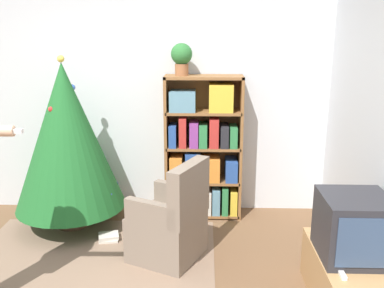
{
  "coord_description": "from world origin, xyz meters",
  "views": [
    {
      "loc": [
        0.73,
        -2.7,
        2.01
      ],
      "look_at": [
        0.61,
        0.87,
        1.05
      ],
      "focal_mm": 40.0,
      "sensor_mm": 36.0,
      "label": 1
    }
  ],
  "objects_px": {
    "television": "(354,227)",
    "potted_plant": "(182,57)",
    "armchair": "(171,225)",
    "bookshelf": "(204,150)",
    "christmas_tree": "(67,137)"
  },
  "relations": [
    {
      "from": "television",
      "to": "potted_plant",
      "type": "height_order",
      "value": "potted_plant"
    },
    {
      "from": "bookshelf",
      "to": "armchair",
      "type": "distance_m",
      "value": 1.08
    },
    {
      "from": "bookshelf",
      "to": "christmas_tree",
      "type": "height_order",
      "value": "christmas_tree"
    },
    {
      "from": "bookshelf",
      "to": "christmas_tree",
      "type": "relative_size",
      "value": 0.87
    },
    {
      "from": "bookshelf",
      "to": "potted_plant",
      "type": "distance_m",
      "value": 1.02
    },
    {
      "from": "television",
      "to": "christmas_tree",
      "type": "xyz_separation_m",
      "value": [
        -2.47,
        1.3,
        0.32
      ]
    },
    {
      "from": "bookshelf",
      "to": "potted_plant",
      "type": "bearing_deg",
      "value": 177.49
    },
    {
      "from": "television",
      "to": "armchair",
      "type": "height_order",
      "value": "armchair"
    },
    {
      "from": "bookshelf",
      "to": "christmas_tree",
      "type": "distance_m",
      "value": 1.43
    },
    {
      "from": "potted_plant",
      "to": "bookshelf",
      "type": "bearing_deg",
      "value": -2.51
    },
    {
      "from": "bookshelf",
      "to": "christmas_tree",
      "type": "xyz_separation_m",
      "value": [
        -1.38,
        -0.31,
        0.21
      ]
    },
    {
      "from": "armchair",
      "to": "television",
      "type": "bearing_deg",
      "value": 89.91
    },
    {
      "from": "television",
      "to": "potted_plant",
      "type": "relative_size",
      "value": 1.52
    },
    {
      "from": "bookshelf",
      "to": "potted_plant",
      "type": "height_order",
      "value": "potted_plant"
    },
    {
      "from": "armchair",
      "to": "potted_plant",
      "type": "bearing_deg",
      "value": -157.99
    }
  ]
}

